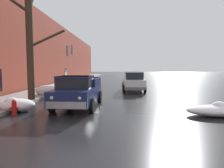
{
  "coord_description": "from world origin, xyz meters",
  "views": [
    {
      "loc": [
        0.22,
        -2.74,
        2.21
      ],
      "look_at": [
        -0.16,
        7.53,
        1.35
      ],
      "focal_mm": 32.12,
      "sensor_mm": 36.0,
      "label": 1
    }
  ],
  "objects_px": {
    "fire_hydrant": "(14,107)",
    "sedan_red_parked_far_down_block": "(131,76)",
    "bare_tree_second_along_sidewalk": "(30,45)",
    "sedan_grey_parked_kerbside_mid": "(132,78)",
    "suv_white_parked_kerbside_close": "(133,80)",
    "pickup_truck_darkblue_approaching_near_lane": "(78,91)"
  },
  "relations": [
    {
      "from": "sedan_red_parked_far_down_block",
      "to": "bare_tree_second_along_sidewalk",
      "type": "bearing_deg",
      "value": -110.62
    },
    {
      "from": "pickup_truck_darkblue_approaching_near_lane",
      "to": "sedan_red_parked_far_down_block",
      "type": "xyz_separation_m",
      "value": [
        4.13,
        21.36,
        -0.13
      ]
    },
    {
      "from": "fire_hydrant",
      "to": "sedan_red_parked_far_down_block",
      "type": "bearing_deg",
      "value": 73.82
    },
    {
      "from": "suv_white_parked_kerbside_close",
      "to": "fire_hydrant",
      "type": "xyz_separation_m",
      "value": [
        -6.22,
        -9.75,
        -0.63
      ]
    },
    {
      "from": "sedan_red_parked_far_down_block",
      "to": "fire_hydrant",
      "type": "relative_size",
      "value": 5.99
    },
    {
      "from": "bare_tree_second_along_sidewalk",
      "to": "fire_hydrant",
      "type": "relative_size",
      "value": 10.0
    },
    {
      "from": "bare_tree_second_along_sidewalk",
      "to": "pickup_truck_darkblue_approaching_near_lane",
      "type": "height_order",
      "value": "bare_tree_second_along_sidewalk"
    },
    {
      "from": "pickup_truck_darkblue_approaching_near_lane",
      "to": "suv_white_parked_kerbside_close",
      "type": "height_order",
      "value": "suv_white_parked_kerbside_close"
    },
    {
      "from": "suv_white_parked_kerbside_close",
      "to": "sedan_grey_parked_kerbside_mid",
      "type": "distance_m",
      "value": 7.8
    },
    {
      "from": "bare_tree_second_along_sidewalk",
      "to": "suv_white_parked_kerbside_close",
      "type": "distance_m",
      "value": 9.69
    },
    {
      "from": "sedan_red_parked_far_down_block",
      "to": "fire_hydrant",
      "type": "height_order",
      "value": "sedan_red_parked_far_down_block"
    },
    {
      "from": "sedan_grey_parked_kerbside_mid",
      "to": "bare_tree_second_along_sidewalk",
      "type": "bearing_deg",
      "value": -117.35
    },
    {
      "from": "bare_tree_second_along_sidewalk",
      "to": "sedan_grey_parked_kerbside_mid",
      "type": "distance_m",
      "value": 16.07
    },
    {
      "from": "suv_white_parked_kerbside_close",
      "to": "sedan_red_parked_far_down_block",
      "type": "bearing_deg",
      "value": 87.75
    },
    {
      "from": "suv_white_parked_kerbside_close",
      "to": "fire_hydrant",
      "type": "height_order",
      "value": "suv_white_parked_kerbside_close"
    },
    {
      "from": "pickup_truck_darkblue_approaching_near_lane",
      "to": "sedan_grey_parked_kerbside_mid",
      "type": "relative_size",
      "value": 1.25
    },
    {
      "from": "bare_tree_second_along_sidewalk",
      "to": "fire_hydrant",
      "type": "distance_m",
      "value": 4.84
    },
    {
      "from": "bare_tree_second_along_sidewalk",
      "to": "sedan_grey_parked_kerbside_mid",
      "type": "xyz_separation_m",
      "value": [
        7.26,
        14.04,
        -2.88
      ]
    },
    {
      "from": "bare_tree_second_along_sidewalk",
      "to": "pickup_truck_darkblue_approaching_near_lane",
      "type": "bearing_deg",
      "value": -25.5
    },
    {
      "from": "bare_tree_second_along_sidewalk",
      "to": "sedan_red_parked_far_down_block",
      "type": "relative_size",
      "value": 1.67
    },
    {
      "from": "pickup_truck_darkblue_approaching_near_lane",
      "to": "fire_hydrant",
      "type": "height_order",
      "value": "pickup_truck_darkblue_approaching_near_lane"
    },
    {
      "from": "fire_hydrant",
      "to": "suv_white_parked_kerbside_close",
      "type": "bearing_deg",
      "value": 57.45
    }
  ]
}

